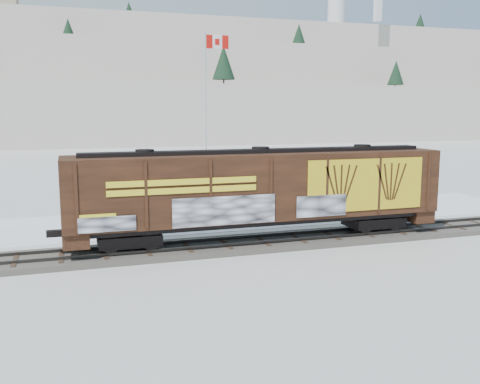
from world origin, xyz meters
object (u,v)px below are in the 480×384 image
object	(u,v)px
hopper_railcar	(260,189)
car_white	(217,209)
car_dark	(342,202)
car_silver	(155,211)
flagpole	(207,139)

from	to	relation	value
hopper_railcar	car_white	xyz separation A→B (m)	(-0.60, 6.49, -2.20)
car_white	car_dark	distance (m)	9.23
car_silver	car_white	bearing A→B (deg)	-116.06
car_white	car_dark	world-z (taller)	car_white
car_white	car_dark	bearing A→B (deg)	-70.80
flagpole	car_white	xyz separation A→B (m)	(-1.42, -7.81, -4.01)
flagpole	car_white	world-z (taller)	flagpole
car_silver	car_dark	xyz separation A→B (m)	(13.02, -0.31, -0.04)
flagpole	car_white	bearing A→B (deg)	-100.33
flagpole	car_silver	xyz separation A→B (m)	(-5.23, -6.94, -4.07)
flagpole	car_dark	distance (m)	11.41
car_white	car_silver	bearing A→B (deg)	92.89
hopper_railcar	flagpole	bearing A→B (deg)	86.71
hopper_railcar	car_dark	world-z (taller)	hopper_railcar
car_silver	car_dark	distance (m)	13.03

